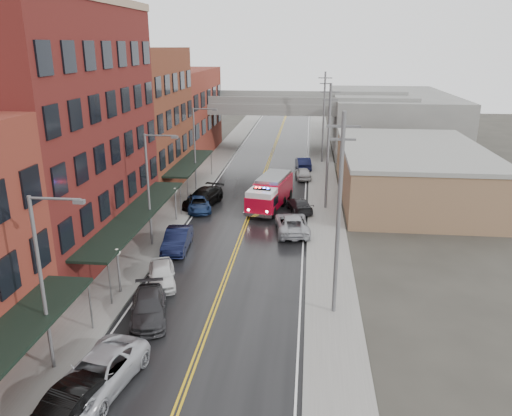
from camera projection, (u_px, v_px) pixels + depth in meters
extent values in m
cube|color=black|center=(246.00, 223.00, 44.83)|extent=(11.00, 160.00, 0.02)
cube|color=slate|center=(167.00, 220.00, 45.55)|extent=(3.00, 160.00, 0.15)
cube|color=slate|center=(328.00, 226.00, 44.06)|extent=(3.00, 160.00, 0.15)
cube|color=gray|center=(184.00, 220.00, 45.38)|extent=(0.30, 160.00, 0.15)
cube|color=gray|center=(309.00, 225.00, 44.23)|extent=(0.30, 160.00, 0.15)
cube|color=#501515|center=(55.00, 135.00, 36.76)|extent=(9.00, 20.00, 18.00)
cube|color=#5F2C1C|center=(136.00, 121.00, 53.75)|extent=(9.00, 15.00, 15.00)
cube|color=maroon|center=(178.00, 113.00, 70.75)|extent=(9.00, 20.00, 12.00)
cube|color=#90674D|center=(410.00, 174.00, 51.86)|extent=(14.00, 22.00, 5.00)
cube|color=slate|center=(389.00, 119.00, 79.52)|extent=(18.00, 30.00, 8.00)
cylinder|color=slate|center=(90.00, 307.00, 27.63)|extent=(0.10, 0.10, 3.00)
cube|color=black|center=(137.00, 214.00, 38.04)|extent=(2.60, 18.00, 0.18)
cylinder|color=slate|center=(110.00, 284.00, 30.28)|extent=(0.10, 0.10, 3.00)
cylinder|color=slate|center=(181.00, 200.00, 46.52)|extent=(0.10, 0.10, 3.00)
cube|color=black|center=(190.00, 163.00, 54.57)|extent=(2.60, 13.00, 0.18)
cylinder|color=slate|center=(188.00, 192.00, 49.16)|extent=(0.10, 0.10, 3.00)
cylinder|color=slate|center=(211.00, 164.00, 60.68)|extent=(0.10, 0.10, 3.00)
cylinder|color=#59595B|center=(119.00, 274.00, 31.82)|extent=(0.14, 0.14, 2.80)
sphere|color=silver|center=(117.00, 252.00, 31.35)|extent=(0.44, 0.44, 0.44)
cylinder|color=#59595B|center=(176.00, 206.00, 45.04)|extent=(0.14, 0.14, 2.80)
sphere|color=silver|center=(175.00, 190.00, 44.57)|extent=(0.44, 0.44, 0.44)
cylinder|color=#59595B|center=(42.00, 288.00, 23.34)|extent=(0.18, 0.18, 9.00)
cylinder|color=#59595B|center=(55.00, 199.00, 21.84)|extent=(2.40, 0.12, 0.12)
cube|color=#59595B|center=(79.00, 202.00, 21.76)|extent=(0.50, 0.22, 0.18)
cylinder|color=#59595B|center=(148.00, 192.00, 38.45)|extent=(0.18, 0.18, 9.00)
cylinder|color=#59595B|center=(160.00, 136.00, 36.95)|extent=(2.40, 0.12, 0.12)
cube|color=#59595B|center=(175.00, 137.00, 36.87)|extent=(0.50, 0.22, 0.18)
cylinder|color=#59595B|center=(195.00, 150.00, 53.56)|extent=(0.18, 0.18, 9.00)
cylinder|color=#59595B|center=(204.00, 109.00, 52.06)|extent=(2.40, 0.12, 0.12)
cube|color=#59595B|center=(215.00, 110.00, 51.98)|extent=(0.50, 0.22, 0.18)
cylinder|color=#59595B|center=(338.00, 219.00, 28.06)|extent=(0.24, 0.24, 12.00)
cube|color=#59595B|center=(344.00, 126.00, 26.43)|extent=(1.80, 0.12, 0.12)
cube|color=#59595B|center=(343.00, 139.00, 26.65)|extent=(1.40, 0.12, 0.12)
cylinder|color=#59595B|center=(328.00, 148.00, 46.94)|extent=(0.24, 0.24, 12.00)
cube|color=#59595B|center=(331.00, 92.00, 45.32)|extent=(1.80, 0.12, 0.12)
cube|color=#59595B|center=(330.00, 100.00, 45.53)|extent=(1.40, 0.12, 0.12)
cylinder|color=#59595B|center=(324.00, 118.00, 65.83)|extent=(0.24, 0.24, 12.00)
cube|color=#59595B|center=(325.00, 78.00, 64.20)|extent=(1.80, 0.12, 0.12)
cube|color=#59595B|center=(325.00, 84.00, 64.42)|extent=(1.40, 0.12, 0.12)
cube|color=slate|center=(273.00, 106.00, 72.94)|extent=(40.00, 10.00, 1.50)
cube|color=slate|center=(200.00, 130.00, 75.23)|extent=(1.60, 8.00, 6.00)
cube|color=slate|center=(348.00, 133.00, 72.99)|extent=(1.60, 8.00, 6.00)
cube|color=#B30820|center=(274.00, 189.00, 49.85)|extent=(3.65, 6.06, 2.16)
cube|color=#B30820|center=(262.00, 203.00, 46.31)|extent=(3.06, 3.14, 1.55)
cube|color=silver|center=(262.00, 193.00, 45.99)|extent=(2.89, 2.91, 0.52)
cube|color=black|center=(263.00, 199.00, 46.40)|extent=(2.87, 2.13, 0.82)
cube|color=slate|center=(274.00, 177.00, 49.47)|extent=(3.31, 5.61, 0.31)
cube|color=black|center=(262.00, 189.00, 45.88)|extent=(1.67, 0.61, 0.14)
sphere|color=#FF0C0C|center=(256.00, 188.00, 46.02)|extent=(0.21, 0.21, 0.21)
sphere|color=#1933FF|center=(268.00, 189.00, 45.69)|extent=(0.21, 0.21, 0.21)
cylinder|color=black|center=(250.00, 210.00, 46.78)|extent=(1.08, 0.56, 1.03)
cylinder|color=black|center=(273.00, 213.00, 46.13)|extent=(1.08, 0.56, 1.03)
cylinder|color=black|center=(261.00, 199.00, 50.05)|extent=(1.08, 0.56, 1.03)
cylinder|color=black|center=(283.00, 201.00, 49.40)|extent=(1.08, 0.56, 1.03)
cylinder|color=black|center=(268.00, 192.00, 52.38)|extent=(1.08, 0.56, 1.03)
cylinder|color=black|center=(289.00, 194.00, 51.73)|extent=(1.08, 0.56, 1.03)
imported|color=black|center=(66.00, 409.00, 20.96)|extent=(2.75, 4.90, 1.53)
imported|color=#ADAFB5|center=(98.00, 374.00, 23.12)|extent=(3.69, 6.20, 1.61)
imported|color=#28282A|center=(149.00, 307.00, 29.10)|extent=(3.31, 5.37, 1.45)
imported|color=silver|center=(162.00, 274.00, 33.28)|extent=(2.98, 4.68, 1.48)
imported|color=black|center=(177.00, 240.00, 38.93)|extent=(2.11, 5.12, 1.65)
imported|color=#15274E|center=(199.00, 204.00, 48.15)|extent=(3.35, 5.17, 1.32)
imported|color=black|center=(203.00, 197.00, 49.60)|extent=(3.77, 6.17, 1.67)
imported|color=#9FA1A7|center=(292.00, 224.00, 42.45)|extent=(3.37, 6.04, 1.60)
imported|color=black|center=(299.00, 205.00, 47.82)|extent=(3.14, 4.93, 1.33)
imported|color=#B8B8B8|center=(303.00, 173.00, 59.42)|extent=(2.21, 4.32, 1.41)
imported|color=black|center=(303.00, 163.00, 64.13)|extent=(2.28, 4.97, 1.58)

